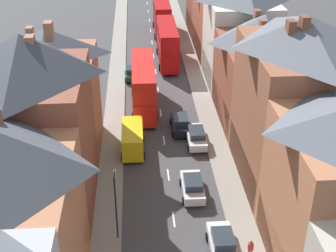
{
  "coord_description": "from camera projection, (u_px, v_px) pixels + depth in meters",
  "views": [
    {
      "loc": [
        -2.41,
        -10.03,
        23.85
      ],
      "look_at": [
        0.26,
        28.12,
        2.66
      ],
      "focal_mm": 50.0,
      "sensor_mm": 36.0,
      "label": 1
    }
  ],
  "objects": [
    {
      "name": "pavement_left",
      "position": [
        115.0,
        106.0,
        53.27
      ],
      "size": [
        2.2,
        104.0,
        0.14
      ],
      "primitive_type": "cube",
      "color": "gray",
      "rests_on": "ground"
    },
    {
      "name": "pavement_right",
      "position": [
        204.0,
        103.0,
        53.89
      ],
      "size": [
        2.2,
        104.0,
        0.14
      ],
      "primitive_type": "cube",
      "color": "gray",
      "rests_on": "ground"
    },
    {
      "name": "centre_line_dashes",
      "position": [
        161.0,
        113.0,
        51.87
      ],
      "size": [
        0.14,
        97.8,
        0.01
      ],
      "color": "silver",
      "rests_on": "ground"
    },
    {
      "name": "terrace_row_left",
      "position": [
        3.0,
        226.0,
        25.95
      ],
      "size": [
        8.0,
        45.3,
        14.22
      ],
      "color": "#ADB2B7",
      "rests_on": "ground"
    },
    {
      "name": "terrace_row_right",
      "position": [
        273.0,
        85.0,
        43.68
      ],
      "size": [
        8.0,
        80.78,
        14.6
      ],
      "color": "#B2704C",
      "rests_on": "ground"
    },
    {
      "name": "double_decker_bus_lead",
      "position": [
        143.0,
        85.0,
        51.53
      ],
      "size": [
        2.74,
        10.8,
        5.3
      ],
      "color": "red",
      "rests_on": "ground"
    },
    {
      "name": "double_decker_bus_mid_street",
      "position": [
        167.0,
        43.0,
        63.88
      ],
      "size": [
        2.74,
        10.8,
        5.3
      ],
      "color": "#B70F0F",
      "rests_on": "ground"
    },
    {
      "name": "double_decker_bus_far_approaching",
      "position": [
        162.0,
        16.0,
        75.34
      ],
      "size": [
        2.74,
        10.8,
        5.3
      ],
      "color": "#B70F0F",
      "rests_on": "ground"
    },
    {
      "name": "car_near_blue",
      "position": [
        196.0,
        136.0,
        45.72
      ],
      "size": [
        1.9,
        4.51,
        1.63
      ],
      "color": "silver",
      "rests_on": "ground"
    },
    {
      "name": "car_near_silver",
      "position": [
        193.0,
        186.0,
        38.55
      ],
      "size": [
        1.9,
        4.08,
        1.63
      ],
      "color": "silver",
      "rests_on": "ground"
    },
    {
      "name": "car_parked_left_a",
      "position": [
        180.0,
        123.0,
        47.99
      ],
      "size": [
        1.9,
        4.36,
        1.69
      ],
      "color": "black",
      "rests_on": "ground"
    },
    {
      "name": "car_parked_right_a",
      "position": [
        142.0,
        59.0,
        64.21
      ],
      "size": [
        1.9,
        4.16,
        1.65
      ],
      "color": "navy",
      "rests_on": "ground"
    },
    {
      "name": "car_parked_left_b",
      "position": [
        222.0,
        243.0,
        32.69
      ],
      "size": [
        1.9,
        3.98,
        1.67
      ],
      "color": "silver",
      "rests_on": "ground"
    },
    {
      "name": "car_mid_white",
      "position": [
        132.0,
        73.0,
        59.85
      ],
      "size": [
        1.9,
        3.82,
        1.61
      ],
      "color": "#144728",
      "rests_on": "ground"
    },
    {
      "name": "delivery_van",
      "position": [
        133.0,
        138.0,
        44.32
      ],
      "size": [
        2.2,
        5.2,
        2.41
      ],
      "color": "yellow",
      "rests_on": "ground"
    },
    {
      "name": "pedestrian_mid_left",
      "position": [
        250.0,
        249.0,
        31.92
      ],
      "size": [
        0.36,
        0.22,
        1.61
      ],
      "color": "brown",
      "rests_on": "pavement_right"
    },
    {
      "name": "street_lamp",
      "position": [
        116.0,
        202.0,
        32.82
      ],
      "size": [
        0.2,
        1.12,
        5.5
      ],
      "color": "black",
      "rests_on": "ground"
    }
  ]
}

